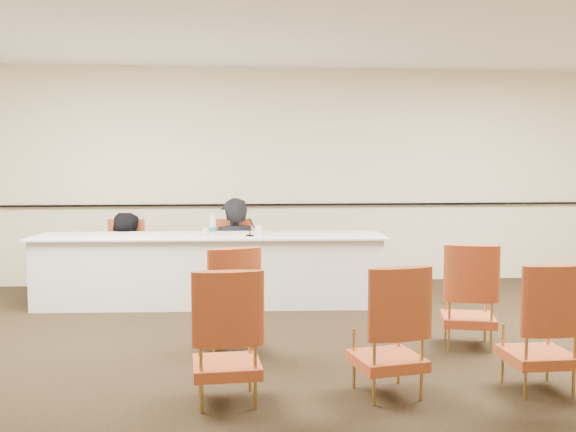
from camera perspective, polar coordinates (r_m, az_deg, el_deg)
The scene contains 18 objects.
floor at distance 5.31m, azimuth 5.11°, elevation -13.52°, with size 10.00×10.00×0.00m, color black.
wall_back at distance 9.01m, azimuth 0.50°, elevation 3.58°, with size 10.00×0.04×3.00m, color #F6EDC1.
wall_rail at distance 8.99m, azimuth 0.52°, elevation 1.02°, with size 9.80×0.04×0.03m, color black.
panel_table at distance 7.69m, azimuth -6.91°, elevation -4.74°, with size 4.11×0.94×0.82m, color silver, non-canonical shape.
panelist_main at distance 8.28m, azimuth -4.88°, elevation -4.48°, with size 0.64×0.42×1.76m, color black.
panelist_main_chair at distance 8.26m, azimuth -4.89°, elevation -3.66°, with size 0.50×0.50×0.95m, color #A6471D, non-canonical shape.
panelist_second at distance 8.47m, azimuth -14.38°, elevation -5.18°, with size 0.79×0.61×1.62m, color black.
panelist_second_chair at distance 8.43m, azimuth -14.41°, elevation -3.61°, with size 0.50×0.50×0.95m, color #A6471D, non-canonical shape.
papers at distance 7.56m, azimuth -3.95°, elevation -1.71°, with size 0.30×0.22×0.00m, color white.
microphone at distance 7.45m, azimuth -3.42°, elevation -0.86°, with size 0.09×0.18×0.25m, color black, non-canonical shape.
water_bottle at distance 7.60m, azimuth -6.71°, elevation -0.75°, with size 0.08×0.08×0.26m, color #177882, non-canonical shape.
drinking_glass at distance 7.57m, azimuth -7.35°, elevation -1.37°, with size 0.06×0.06×0.10m, color silver.
coffee_cup at distance 7.51m, azimuth -2.65°, elevation -1.30°, with size 0.08×0.08×0.12m, color white.
aud_chair_front_left at distance 5.66m, azimuth -5.42°, elevation -7.42°, with size 0.50×0.50×0.95m, color #A6471D, non-canonical shape.
aud_chair_front_right at distance 6.08m, azimuth 15.73°, elevation -6.74°, with size 0.50×0.50×0.95m, color #A6471D, non-canonical shape.
aud_chair_back_left at distance 4.53m, azimuth -5.50°, elevation -10.45°, with size 0.50×0.50×0.95m, color #A6471D, non-canonical shape.
aud_chair_back_mid at distance 4.70m, azimuth 8.82°, elevation -9.91°, with size 0.50×0.50×0.95m, color #A6471D, non-canonical shape.
aud_chair_back_right at distance 5.08m, azimuth 21.35°, elevation -9.07°, with size 0.50×0.50×0.95m, color #A6471D, non-canonical shape.
Camera 1 is at (-0.94, -4.96, 1.64)m, focal length 40.00 mm.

